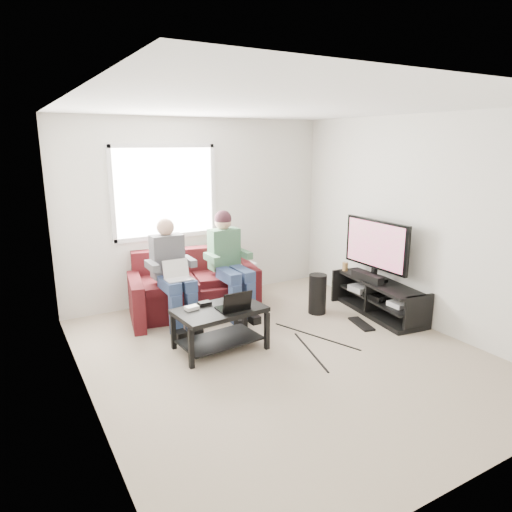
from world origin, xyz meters
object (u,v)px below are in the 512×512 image
object	(u,v)px
tv	(376,246)
end_table	(248,284)
sofa	(194,289)
subwoofer	(317,294)
coffee_table	(220,319)
tv_stand	(378,299)

from	to	relation	value
tv	end_table	size ratio (longest dim) A/B	1.91
sofa	subwoofer	xyz separation A→B (m)	(1.42, -0.91, -0.04)
tv	coffee_table	bearing A→B (deg)	-179.83
tv_stand	tv	world-z (taller)	tv
tv	subwoofer	size ratio (longest dim) A/B	2.03
tv_stand	end_table	distance (m)	1.84
sofa	tv	size ratio (longest dim) A/B	1.74
tv	end_table	xyz separation A→B (m)	(-1.26, 1.24, -0.67)
tv_stand	tv	bearing A→B (deg)	91.47
coffee_table	end_table	size ratio (longest dim) A/B	1.76
tv_stand	end_table	bearing A→B (deg)	133.30
sofa	subwoofer	bearing A→B (deg)	-32.65
sofa	tv_stand	xyz separation A→B (m)	(2.10, -1.35, -0.10)
tv_stand	end_table	world-z (taller)	end_table
subwoofer	sofa	bearing A→B (deg)	147.35
tv	subwoofer	xyz separation A→B (m)	(-0.68, 0.34, -0.65)
tv_stand	tv	distance (m)	0.72
sofa	end_table	bearing A→B (deg)	-0.82
tv_stand	tv	xyz separation A→B (m)	(-0.00, 0.10, 0.72)
sofa	subwoofer	world-z (taller)	sofa
tv_stand	subwoofer	xyz separation A→B (m)	(-0.68, 0.44, 0.06)
coffee_table	sofa	bearing A→B (deg)	80.77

